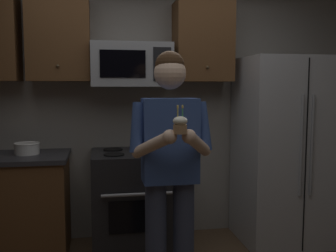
# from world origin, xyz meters

# --- Properties ---
(wall_back) EXTENTS (4.40, 0.10, 2.60)m
(wall_back) POSITION_xyz_m (0.00, 1.75, 1.30)
(wall_back) COLOR gray
(wall_back) RESTS_ON ground
(oven_range) EXTENTS (0.76, 0.70, 0.93)m
(oven_range) POSITION_xyz_m (-0.15, 1.36, 0.46)
(oven_range) COLOR black
(oven_range) RESTS_ON ground
(microwave) EXTENTS (0.74, 0.41, 0.40)m
(microwave) POSITION_xyz_m (-0.15, 1.48, 1.72)
(microwave) COLOR #9EA0A5
(refrigerator) EXTENTS (0.90, 0.75, 1.80)m
(refrigerator) POSITION_xyz_m (1.35, 1.32, 0.90)
(refrigerator) COLOR #B7BABF
(refrigerator) RESTS_ON ground
(cabinet_row_upper) EXTENTS (2.78, 0.36, 0.76)m
(cabinet_row_upper) POSITION_xyz_m (-0.72, 1.53, 1.95)
(cabinet_row_upper) COLOR brown
(bowl_large_white) EXTENTS (0.22, 0.22, 0.10)m
(bowl_large_white) POSITION_xyz_m (-1.09, 1.42, 0.97)
(bowl_large_white) COLOR white
(bowl_large_white) RESTS_ON counter_left
(person) EXTENTS (0.60, 0.48, 1.76)m
(person) POSITION_xyz_m (0.03, 0.43, 1.00)
(person) COLOR #383F59
(person) RESTS_ON ground
(cupcake) EXTENTS (0.09, 0.09, 0.17)m
(cupcake) POSITION_xyz_m (0.03, 0.10, 1.29)
(cupcake) COLOR #A87F56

